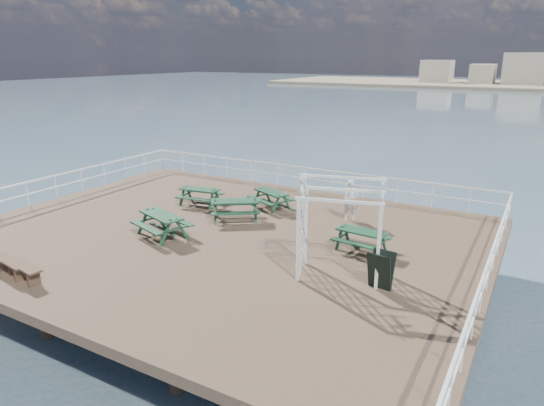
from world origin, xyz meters
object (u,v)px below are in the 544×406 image
(picnic_table_e, at_px, (361,236))
(flat_bench_far, at_px, (10,264))
(picnic_table_a, at_px, (200,193))
(trellis_arbor, at_px, (340,233))
(person, at_px, (351,200))
(picnic_table_c, at_px, (235,206))
(picnic_table_d, at_px, (162,220))
(picnic_table_b, at_px, (271,196))
(flat_bench_near, at_px, (23,268))

(picnic_table_e, relative_size, flat_bench_far, 1.05)
(picnic_table_a, bearing_deg, trellis_arbor, -32.46)
(picnic_table_e, relative_size, person, 1.08)
(picnic_table_c, height_order, picnic_table_d, picnic_table_d)
(picnic_table_a, height_order, person, person)
(picnic_table_d, height_order, trellis_arbor, trellis_arbor)
(picnic_table_a, height_order, picnic_table_b, picnic_table_a)
(picnic_table_a, bearing_deg, picnic_table_d, -80.39)
(picnic_table_e, height_order, trellis_arbor, trellis_arbor)
(picnic_table_d, xyz_separation_m, trellis_arbor, (6.63, 0.08, 0.73))
(picnic_table_a, relative_size, trellis_arbor, 0.62)
(person, bearing_deg, flat_bench_far, -155.55)
(flat_bench_near, relative_size, trellis_arbor, 0.55)
(flat_bench_far, relative_size, trellis_arbor, 0.55)
(flat_bench_near, height_order, flat_bench_far, flat_bench_near)
(picnic_table_e, xyz_separation_m, person, (-1.41, 2.72, 0.30))
(picnic_table_c, bearing_deg, flat_bench_far, -146.24)
(picnic_table_a, relative_size, person, 1.16)
(picnic_table_b, relative_size, trellis_arbor, 0.69)
(picnic_table_c, height_order, flat_bench_far, picnic_table_c)
(flat_bench_far, bearing_deg, picnic_table_c, 77.46)
(picnic_table_d, bearing_deg, flat_bench_far, -91.39)
(flat_bench_near, distance_m, flat_bench_far, 0.60)
(picnic_table_c, xyz_separation_m, trellis_arbor, (5.36, -2.66, 0.74))
(flat_bench_far, distance_m, trellis_arbor, 9.55)
(picnic_table_d, height_order, person, person)
(picnic_table_e, xyz_separation_m, flat_bench_far, (-8.19, -6.80, -0.16))
(picnic_table_c, distance_m, flat_bench_near, 7.69)
(flat_bench_near, bearing_deg, picnic_table_c, 82.34)
(person, bearing_deg, flat_bench_near, -153.08)
(picnic_table_b, height_order, picnic_table_c, picnic_table_c)
(picnic_table_a, bearing_deg, person, 3.74)
(picnic_table_b, distance_m, flat_bench_near, 9.76)
(picnic_table_a, xyz_separation_m, picnic_table_d, (1.15, -3.64, 0.06))
(picnic_table_b, height_order, flat_bench_far, picnic_table_b)
(picnic_table_a, height_order, flat_bench_far, picnic_table_a)
(picnic_table_a, distance_m, picnic_table_c, 2.57)
(trellis_arbor, bearing_deg, picnic_table_b, 121.09)
(trellis_arbor, xyz_separation_m, person, (-1.49, 4.85, -0.52))
(flat_bench_far, bearing_deg, picnic_table_e, 48.81)
(picnic_table_b, height_order, person, person)
(picnic_table_c, height_order, person, person)
(picnic_table_e, bearing_deg, picnic_table_a, 174.89)
(picnic_table_d, xyz_separation_m, flat_bench_near, (-1.04, -4.59, -0.24))
(person, bearing_deg, picnic_table_b, 152.51)
(picnic_table_c, xyz_separation_m, picnic_table_e, (5.28, -0.53, -0.07))
(flat_bench_far, bearing_deg, picnic_table_b, 79.44)
(trellis_arbor, bearing_deg, picnic_table_c, 138.31)
(picnic_table_c, distance_m, person, 4.45)
(picnic_table_d, bearing_deg, person, 62.15)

